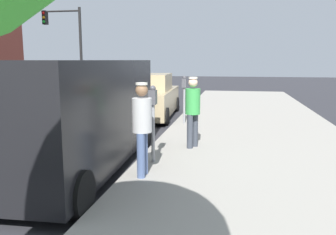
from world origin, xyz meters
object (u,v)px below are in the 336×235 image
pedestrian_in_gray (142,124)px  traffic_light_corner (67,37)px  parking_meter_near (153,110)px  parked_van (73,112)px  parking_meter_far (184,91)px  pedestrian_in_green (193,108)px  parked_sedan_ahead (148,98)px

pedestrian_in_gray → traffic_light_corner: traffic_light_corner is taller
parking_meter_near → parked_van: size_ratio=0.29×
parking_meter_far → parked_van: 4.96m
pedestrian_in_green → parked_sedan_ahead: pedestrian_in_green is taller
pedestrian_in_gray → parked_van: size_ratio=0.31×
pedestrian_in_gray → parked_sedan_ahead: size_ratio=0.36×
pedestrian_in_green → parked_van: bearing=-142.1°
parking_meter_far → parked_van: parked_van is taller
parking_meter_near → traffic_light_corner: (-8.31, 13.39, 2.34)m
pedestrian_in_gray → traffic_light_corner: (-8.33, 14.27, 2.44)m
parked_sedan_ahead → parking_meter_near: bearing=-75.5°
pedestrian_in_gray → parked_van: bearing=160.3°
parking_meter_far → pedestrian_in_green: bearing=-78.4°
pedestrian_in_green → parked_sedan_ahead: bearing=114.4°
pedestrian_in_gray → parked_sedan_ahead: bearing=102.9°
pedestrian_in_gray → parked_van: (-1.51, 0.54, 0.08)m
pedestrian_in_green → parked_sedan_ahead: 5.46m
parking_meter_near → parking_meter_far: 4.39m
pedestrian_in_green → traffic_light_corner: size_ratio=0.31×
parking_meter_far → parked_sedan_ahead: 2.53m
parked_van → pedestrian_in_green: bearing=37.9°
parked_sedan_ahead → traffic_light_corner: bearing=133.3°
parking_meter_far → pedestrian_in_gray: pedestrian_in_gray is taller
traffic_light_corner → parking_meter_far: bearing=-47.3°
parking_meter_near → parked_sedan_ahead: parking_meter_near is taller
pedestrian_in_green → traffic_light_corner: (-8.94, 12.07, 2.44)m
parked_van → parked_sedan_ahead: (-0.13, 6.62, -0.41)m
parked_sedan_ahead → pedestrian_in_gray: bearing=-77.1°
parking_meter_far → pedestrian_in_green: 3.13m
pedestrian_in_gray → pedestrian_in_green: bearing=74.4°
pedestrian_in_gray → parked_sedan_ahead: pedestrian_in_gray is taller
parking_meter_near → pedestrian_in_green: bearing=64.6°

